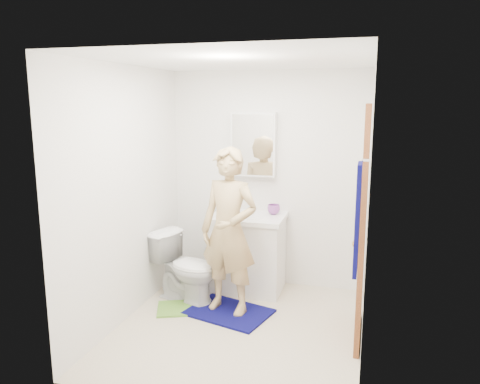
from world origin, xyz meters
name	(u,v)px	position (x,y,z in m)	size (l,w,h in m)	color
floor	(239,329)	(0.00, 0.00, -0.01)	(2.20, 2.40, 0.02)	beige
ceiling	(239,59)	(0.00, 0.00, 2.41)	(2.20, 2.40, 0.02)	white
wall_back	(268,180)	(0.00, 1.21, 1.20)	(2.20, 0.02, 2.40)	white
wall_front	(187,240)	(0.00, -1.21, 1.20)	(2.20, 0.02, 2.40)	white
wall_left	(125,195)	(-1.11, 0.00, 1.20)	(0.02, 2.40, 2.40)	white
wall_right	(369,209)	(1.11, 0.00, 1.20)	(0.02, 2.40, 2.40)	white
vanity_cabinet	(248,255)	(-0.15, 0.91, 0.40)	(0.75, 0.55, 0.80)	white
countertop	(248,217)	(-0.15, 0.91, 0.83)	(0.79, 0.59, 0.05)	white
sink_basin	(248,216)	(-0.15, 0.91, 0.84)	(0.40, 0.40, 0.03)	white
faucet	(252,206)	(-0.15, 1.09, 0.91)	(0.03, 0.03, 0.12)	silver
medicine_cabinet	(254,144)	(-0.15, 1.14, 1.60)	(0.50, 0.12, 0.70)	white
mirror_panel	(252,145)	(-0.15, 1.08, 1.60)	(0.46, 0.01, 0.66)	white
door	(363,225)	(1.07, 0.15, 1.02)	(0.05, 0.80, 2.05)	brown
door_knob	(357,244)	(1.03, -0.17, 0.95)	(0.07, 0.07, 0.07)	gold
towel	(357,220)	(1.03, -0.57, 1.25)	(0.03, 0.24, 0.80)	#080850
towel_hook	(366,160)	(1.07, -0.57, 1.67)	(0.02, 0.02, 0.06)	silver
toilet	(186,267)	(-0.70, 0.46, 0.36)	(0.40, 0.71, 0.72)	white
bath_mat	(229,312)	(-0.18, 0.27, 0.01)	(0.78, 0.56, 0.02)	#080850
green_rug	(179,308)	(-0.69, 0.22, 0.01)	(0.43, 0.37, 0.02)	#639D34
soap_dispenser	(226,208)	(-0.38, 0.84, 0.94)	(0.08, 0.08, 0.17)	#AC5F50
toothbrush_cup	(274,209)	(0.11, 1.03, 0.90)	(0.14, 0.14, 0.11)	#894497
man	(229,231)	(-0.18, 0.31, 0.83)	(0.59, 0.39, 1.63)	tan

